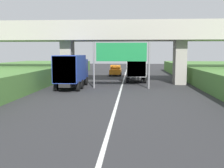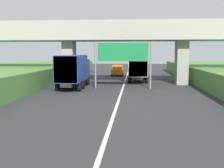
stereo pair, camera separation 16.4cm
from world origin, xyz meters
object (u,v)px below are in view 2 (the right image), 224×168
Objects in this scene: overhead_highway_sign at (123,55)px; truck_blue at (74,70)px; car_orange at (118,70)px; truck_white at (138,66)px; car_yellow at (138,67)px.

truck_blue is (-5.12, -0.17, -1.57)m from overhead_highway_sign.
overhead_highway_sign is 0.81× the size of truck_blue.
overhead_highway_sign is 5.35m from truck_blue.
overhead_highway_sign is 1.43× the size of car_orange.
truck_blue is at bearing -132.40° from truck_white.
truck_blue is 10.02m from truck_white.
truck_blue is 16.43m from car_orange.
overhead_highway_sign is 16.12m from car_orange.
overhead_highway_sign is at bearing 1.88° from truck_blue.
overhead_highway_sign is 25.44m from car_yellow.
truck_white is (1.64, 7.23, -1.57)m from overhead_highway_sign.
car_orange is (3.60, 16.00, -1.08)m from truck_blue.
car_yellow is at bearing 85.64° from overhead_highway_sign.
car_yellow is (1.92, 25.22, -2.64)m from overhead_highway_sign.
truck_blue reaches higher than car_orange.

